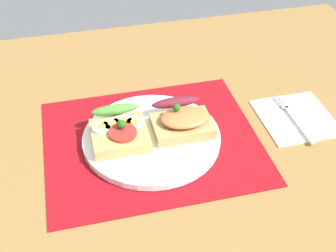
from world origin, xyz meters
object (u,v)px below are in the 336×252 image
(sandwich_egg_tomato, at_px, (119,131))
(sandwich_salmon, at_px, (182,119))
(fork, at_px, (293,117))
(napkin, at_px, (297,118))
(plate, at_px, (152,138))

(sandwich_egg_tomato, height_order, sandwich_salmon, sandwich_salmon)
(fork, bearing_deg, napkin, -8.48)
(napkin, xyz_separation_m, fork, (-0.01, 0.00, 0.00))
(napkin, height_order, fork, fork)
(sandwich_egg_tomato, relative_size, fork, 0.72)
(sandwich_egg_tomato, bearing_deg, plate, -7.73)
(sandwich_salmon, height_order, fork, sandwich_salmon)
(sandwich_salmon, bearing_deg, plate, -170.70)
(sandwich_salmon, bearing_deg, sandwich_egg_tomato, -179.06)
(plate, distance_m, fork, 0.27)
(plate, distance_m, sandwich_egg_tomato, 0.06)
(plate, relative_size, sandwich_salmon, 2.32)
(plate, bearing_deg, napkin, -0.91)
(napkin, relative_size, fork, 0.95)
(sandwich_salmon, bearing_deg, napkin, -3.56)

